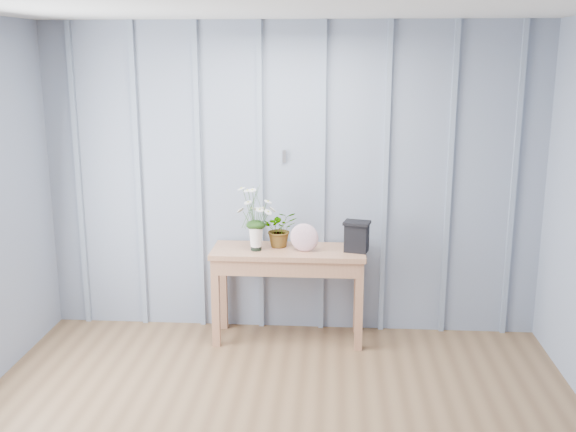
# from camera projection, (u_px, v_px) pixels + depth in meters

# --- Properties ---
(room_shell) EXTENTS (4.00, 4.50, 2.50)m
(room_shell) POSITION_uv_depth(u_px,v_px,m) (277.00, 98.00, 3.94)
(room_shell) COLOR #848EA4
(room_shell) RESTS_ON ground
(sideboard) EXTENTS (1.20, 0.45, 0.75)m
(sideboard) POSITION_uv_depth(u_px,v_px,m) (288.00, 263.00, 5.31)
(sideboard) COLOR #A26B4C
(sideboard) RESTS_ON ground
(daisy_vase) EXTENTS (0.37, 0.28, 0.53)m
(daisy_vase) POSITION_uv_depth(u_px,v_px,m) (256.00, 209.00, 5.18)
(daisy_vase) COLOR black
(daisy_vase) RESTS_ON sideboard
(spider_plant) EXTENTS (0.31, 0.28, 0.29)m
(spider_plant) POSITION_uv_depth(u_px,v_px,m) (280.00, 229.00, 5.32)
(spider_plant) COLOR #14330E
(spider_plant) RESTS_ON sideboard
(felt_disc_vessel) EXTENTS (0.23, 0.10, 0.22)m
(felt_disc_vessel) POSITION_uv_depth(u_px,v_px,m) (304.00, 238.00, 5.19)
(felt_disc_vessel) COLOR #954F73
(felt_disc_vessel) RESTS_ON sideboard
(carved_box) EXTENTS (0.23, 0.19, 0.24)m
(carved_box) POSITION_uv_depth(u_px,v_px,m) (357.00, 236.00, 5.19)
(carved_box) COLOR black
(carved_box) RESTS_ON sideboard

